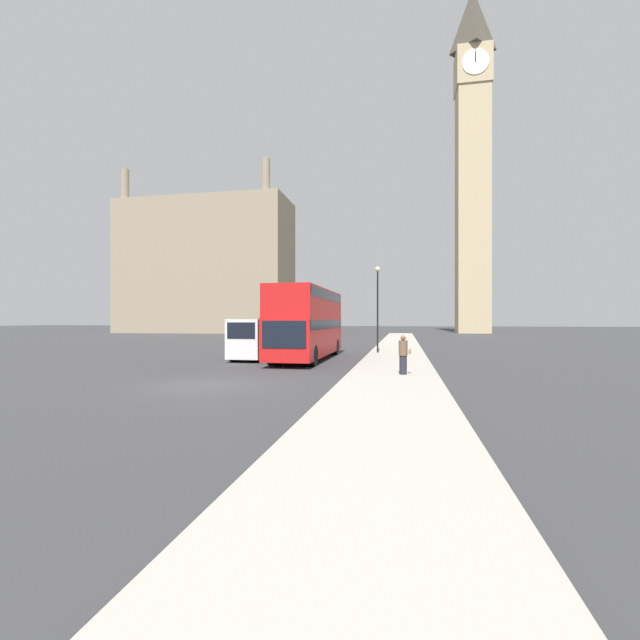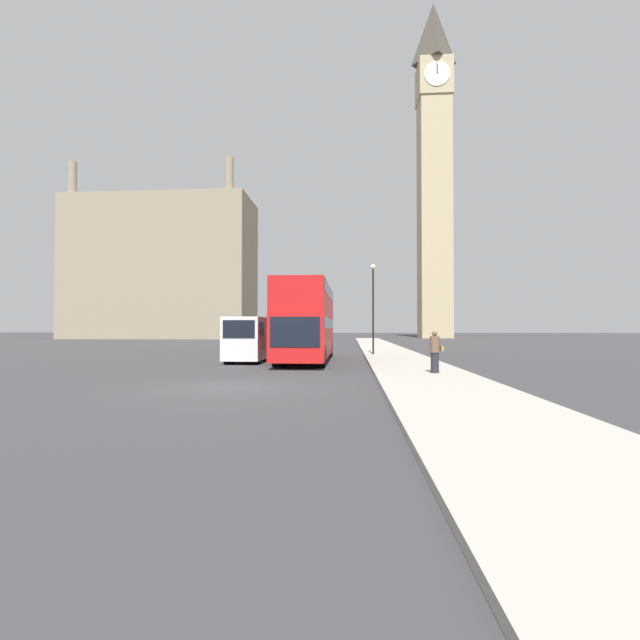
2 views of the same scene
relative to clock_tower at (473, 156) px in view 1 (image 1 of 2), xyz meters
name	(u,v)px [view 1 (image 1 of 2)]	position (x,y,z in m)	size (l,w,h in m)	color
ground_plane	(205,385)	(-19.99, -67.92, -32.77)	(300.00, 300.00, 0.00)	#333335
sidewalk_strip	(390,389)	(-13.06, -67.92, -32.69)	(3.87, 120.00, 0.15)	#9E998E
clock_tower	(473,156)	(0.00, 0.00, 0.00)	(6.17, 6.34, 63.95)	tan
building_block_distant	(206,267)	(-49.95, -6.49, -20.19)	(32.42, 12.11, 30.61)	gray
red_double_decker_bus	(308,321)	(-18.45, -56.96, -30.33)	(2.64, 11.01, 4.35)	red
white_van	(256,338)	(-21.68, -57.43, -31.42)	(2.01, 5.38, 2.52)	white
pedestrian	(403,355)	(-12.59, -64.41, -31.78)	(0.53, 0.37, 1.67)	#23232D
street_lamp	(378,297)	(-14.39, -52.50, -28.64)	(0.36, 0.36, 6.11)	black
parked_sedan	(318,336)	(-22.16, -35.22, -32.11)	(1.87, 4.53, 1.44)	maroon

